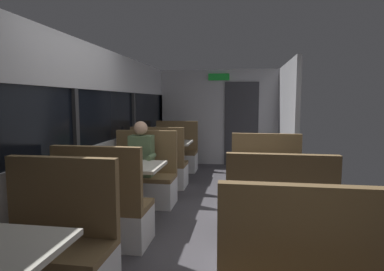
{
  "coord_description": "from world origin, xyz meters",
  "views": [
    {
      "loc": [
        0.54,
        -3.57,
        1.55
      ],
      "look_at": [
        -0.55,
        3.53,
        0.77
      ],
      "focal_mm": 29.84,
      "sensor_mm": 36.0,
      "label": 1
    }
  ],
  "objects_px": {
    "bench_near_window_facing_entry": "(53,258)",
    "coffee_cup_primary": "(286,171)",
    "bench_mid_window_facing_entry": "(144,182)",
    "bench_far_window_facing_entry": "(176,156)",
    "dining_table_rear_aisle": "(271,181)",
    "bench_far_window_facing_end": "(160,169)",
    "dining_table_far_window": "(168,146)",
    "dining_table_mid_window": "(127,172)",
    "seated_passenger": "(142,170)",
    "bench_rear_aisle_facing_end": "(277,233)",
    "bench_rear_aisle_facing_entry": "(266,191)",
    "bench_mid_window_facing_end": "(105,215)"
  },
  "relations": [
    {
      "from": "bench_mid_window_facing_entry",
      "to": "bench_far_window_facing_entry",
      "type": "relative_size",
      "value": 1.0
    },
    {
      "from": "bench_far_window_facing_end",
      "to": "bench_far_window_facing_entry",
      "type": "xyz_separation_m",
      "value": [
        0.0,
        1.4,
        0.0
      ]
    },
    {
      "from": "bench_far_window_facing_end",
      "to": "bench_far_window_facing_entry",
      "type": "height_order",
      "value": "same"
    },
    {
      "from": "dining_table_mid_window",
      "to": "seated_passenger",
      "type": "relative_size",
      "value": 0.71
    },
    {
      "from": "dining_table_rear_aisle",
      "to": "bench_far_window_facing_end",
      "type": "bearing_deg",
      "value": 133.87
    },
    {
      "from": "dining_table_far_window",
      "to": "bench_mid_window_facing_entry",
      "type": "bearing_deg",
      "value": -90.0
    },
    {
      "from": "dining_table_mid_window",
      "to": "coffee_cup_primary",
      "type": "distance_m",
      "value": 1.96
    },
    {
      "from": "bench_mid_window_facing_end",
      "to": "coffee_cup_primary",
      "type": "relative_size",
      "value": 12.22
    },
    {
      "from": "dining_table_far_window",
      "to": "seated_passenger",
      "type": "distance_m",
      "value": 1.74
    },
    {
      "from": "bench_far_window_facing_entry",
      "to": "dining_table_mid_window",
      "type": "bearing_deg",
      "value": -90.0
    },
    {
      "from": "bench_mid_window_facing_end",
      "to": "coffee_cup_primary",
      "type": "bearing_deg",
      "value": 12.2
    },
    {
      "from": "bench_far_window_facing_end",
      "to": "seated_passenger",
      "type": "bearing_deg",
      "value": -90.0
    },
    {
      "from": "bench_far_window_facing_entry",
      "to": "bench_rear_aisle_facing_entry",
      "type": "distance_m",
      "value": 3.13
    },
    {
      "from": "dining_table_mid_window",
      "to": "coffee_cup_primary",
      "type": "bearing_deg",
      "value": -8.31
    },
    {
      "from": "bench_near_window_facing_entry",
      "to": "bench_far_window_facing_entry",
      "type": "bearing_deg",
      "value": 90.0
    },
    {
      "from": "bench_near_window_facing_entry",
      "to": "dining_table_rear_aisle",
      "type": "relative_size",
      "value": 1.22
    },
    {
      "from": "bench_rear_aisle_facing_end",
      "to": "coffee_cup_primary",
      "type": "height_order",
      "value": "bench_rear_aisle_facing_end"
    },
    {
      "from": "bench_near_window_facing_entry",
      "to": "bench_rear_aisle_facing_entry",
      "type": "relative_size",
      "value": 1.0
    },
    {
      "from": "bench_far_window_facing_end",
      "to": "bench_far_window_facing_entry",
      "type": "relative_size",
      "value": 1.0
    },
    {
      "from": "bench_mid_window_facing_entry",
      "to": "bench_rear_aisle_facing_entry",
      "type": "xyz_separation_m",
      "value": [
        1.79,
        -0.2,
        0.0
      ]
    },
    {
      "from": "bench_mid_window_facing_end",
      "to": "bench_mid_window_facing_entry",
      "type": "xyz_separation_m",
      "value": [
        0.0,
        1.4,
        0.0
      ]
    },
    {
      "from": "seated_passenger",
      "to": "coffee_cup_primary",
      "type": "relative_size",
      "value": 14.0
    },
    {
      "from": "bench_mid_window_facing_entry",
      "to": "dining_table_far_window",
      "type": "relative_size",
      "value": 1.22
    },
    {
      "from": "bench_near_window_facing_entry",
      "to": "bench_mid_window_facing_entry",
      "type": "height_order",
      "value": "same"
    },
    {
      "from": "dining_table_rear_aisle",
      "to": "bench_far_window_facing_entry",
      "type": "bearing_deg",
      "value": 118.76
    },
    {
      "from": "bench_far_window_facing_entry",
      "to": "dining_table_far_window",
      "type": "bearing_deg",
      "value": -90.0
    },
    {
      "from": "bench_mid_window_facing_entry",
      "to": "bench_rear_aisle_facing_end",
      "type": "relative_size",
      "value": 1.0
    },
    {
      "from": "dining_table_rear_aisle",
      "to": "bench_rear_aisle_facing_end",
      "type": "bearing_deg",
      "value": -90.0
    },
    {
      "from": "dining_table_mid_window",
      "to": "bench_far_window_facing_end",
      "type": "bearing_deg",
      "value": 90.0
    },
    {
      "from": "bench_far_window_facing_end",
      "to": "bench_far_window_facing_entry",
      "type": "distance_m",
      "value": 1.4
    },
    {
      "from": "bench_far_window_facing_end",
      "to": "coffee_cup_primary",
      "type": "relative_size",
      "value": 12.22
    },
    {
      "from": "dining_table_rear_aisle",
      "to": "coffee_cup_primary",
      "type": "height_order",
      "value": "coffee_cup_primary"
    },
    {
      "from": "dining_table_rear_aisle",
      "to": "dining_table_mid_window",
      "type": "bearing_deg",
      "value": 173.62
    },
    {
      "from": "bench_rear_aisle_facing_end",
      "to": "bench_far_window_facing_end",
      "type": "bearing_deg",
      "value": 124.94
    },
    {
      "from": "dining_table_rear_aisle",
      "to": "seated_passenger",
      "type": "relative_size",
      "value": 0.71
    },
    {
      "from": "bench_near_window_facing_entry",
      "to": "coffee_cup_primary",
      "type": "xyz_separation_m",
      "value": [
        1.93,
        1.38,
        0.46
      ]
    },
    {
      "from": "bench_mid_window_facing_entry",
      "to": "dining_table_rear_aisle",
      "type": "height_order",
      "value": "bench_mid_window_facing_entry"
    },
    {
      "from": "dining_table_mid_window",
      "to": "bench_mid_window_facing_end",
      "type": "distance_m",
      "value": 0.77
    },
    {
      "from": "bench_near_window_facing_entry",
      "to": "bench_mid_window_facing_end",
      "type": "xyz_separation_m",
      "value": [
        0.0,
        0.96,
        0.0
      ]
    },
    {
      "from": "bench_far_window_facing_entry",
      "to": "bench_rear_aisle_facing_end",
      "type": "bearing_deg",
      "value": -65.68
    },
    {
      "from": "dining_table_mid_window",
      "to": "bench_mid_window_facing_entry",
      "type": "xyz_separation_m",
      "value": [
        0.0,
        0.7,
        -0.31
      ]
    },
    {
      "from": "bench_far_window_facing_end",
      "to": "bench_rear_aisle_facing_end",
      "type": "xyz_separation_m",
      "value": [
        1.79,
        -2.56,
        0.0
      ]
    },
    {
      "from": "coffee_cup_primary",
      "to": "bench_far_window_facing_end",
      "type": "bearing_deg",
      "value": 134.8
    },
    {
      "from": "dining_table_rear_aisle",
      "to": "bench_rear_aisle_facing_entry",
      "type": "relative_size",
      "value": 0.82
    },
    {
      "from": "bench_near_window_facing_entry",
      "to": "dining_table_far_window",
      "type": "bearing_deg",
      "value": 90.0
    },
    {
      "from": "bench_near_window_facing_entry",
      "to": "dining_table_far_window",
      "type": "distance_m",
      "value": 4.04
    },
    {
      "from": "bench_near_window_facing_entry",
      "to": "bench_far_window_facing_end",
      "type": "height_order",
      "value": "same"
    },
    {
      "from": "bench_far_window_facing_entry",
      "to": "dining_table_rear_aisle",
      "type": "relative_size",
      "value": 1.22
    },
    {
      "from": "bench_far_window_facing_entry",
      "to": "seated_passenger",
      "type": "xyz_separation_m",
      "value": [
        0.0,
        -2.43,
        0.21
      ]
    },
    {
      "from": "bench_mid_window_facing_entry",
      "to": "bench_far_window_facing_entry",
      "type": "bearing_deg",
      "value": 90.0
    }
  ]
}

